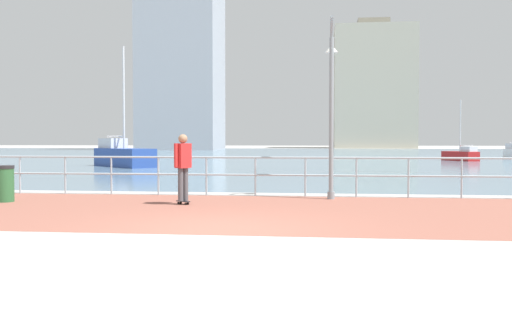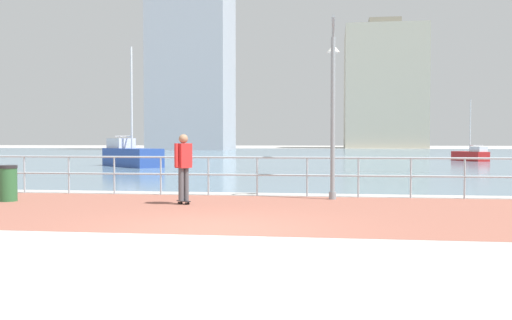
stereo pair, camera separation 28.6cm
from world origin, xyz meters
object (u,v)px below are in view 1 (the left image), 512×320
(lamppost, at_px, (331,98))
(sailboat_yellow, at_px, (461,155))
(skateboarder, at_px, (183,162))
(sailboat_red, at_px, (123,155))
(trash_bin, at_px, (5,184))

(lamppost, bearing_deg, sailboat_yellow, 70.52)
(skateboarder, distance_m, sailboat_yellow, 33.94)
(sailboat_yellow, bearing_deg, lamppost, -109.48)
(lamppost, bearing_deg, skateboarder, -152.75)
(sailboat_red, xyz_separation_m, sailboat_yellow, (22.27, 12.06, -0.23))
(lamppost, xyz_separation_m, sailboat_yellow, (10.30, 29.10, -2.25))
(lamppost, relative_size, sailboat_yellow, 1.05)
(trash_bin, relative_size, sailboat_red, 0.13)
(trash_bin, height_order, sailboat_yellow, sailboat_yellow)
(lamppost, distance_m, sailboat_red, 20.93)
(sailboat_red, bearing_deg, skateboarder, -66.13)
(skateboarder, height_order, sailboat_yellow, sailboat_yellow)
(trash_bin, bearing_deg, sailboat_yellow, 59.02)
(trash_bin, bearing_deg, lamppost, 12.29)
(skateboarder, bearing_deg, trash_bin, 179.26)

